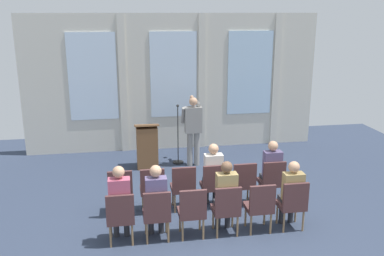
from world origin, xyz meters
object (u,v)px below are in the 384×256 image
object	(u,v)px
chair_r0_c0	(121,189)
chair_r0_c4	(243,181)
lectern	(147,146)
chair_r0_c5	(272,179)
audience_r1_c3	(226,194)
chair_r1_c2	(192,210)
audience_r0_c3	(213,172)
chair_r1_c0	(121,215)
chair_r1_c3	(227,207)
speaker	(193,126)
audience_r1_c0	(120,200)
chair_r0_c1	(152,187)
chair_r1_c4	(260,205)
chair_r0_c3	(214,183)
chair_r1_c1	(157,212)
audience_r1_c1	(156,198)
audience_r1_c5	(292,191)
audience_r0_c5	(271,168)
chair_r1_c5	(293,202)
mic_stand	(178,151)
chair_r0_c2	(183,185)

from	to	relation	value
chair_r0_c0	chair_r0_c4	world-z (taller)	same
lectern	chair_r0_c5	bearing A→B (deg)	-46.65
audience_r1_c3	chair_r1_c2	bearing A→B (deg)	-172.53
audience_r0_c3	audience_r1_c3	bearing A→B (deg)	-90.00
chair_r1_c0	chair_r1_c3	distance (m)	1.82
speaker	audience_r1_c0	distance (m)	3.93
lectern	speaker	bearing A→B (deg)	-1.45
lectern	chair_r0_c1	distance (m)	2.51
chair_r0_c4	chair_r1_c4	xyz separation A→B (m)	(0.00, -1.07, 0.00)
chair_r0_c3	chair_r1_c4	size ratio (longest dim) A/B	1.00
chair_r0_c0	chair_r0_c1	distance (m)	0.61
chair_r1_c1	audience_r1_c0	bearing A→B (deg)	172.64
lectern	audience_r0_c3	world-z (taller)	audience_r0_c3
audience_r1_c0	audience_r0_c3	bearing A→B (deg)	30.60
audience_r1_c1	audience_r1_c5	xyz separation A→B (m)	(2.42, 0.00, -0.04)
audience_r0_c5	audience_r1_c3	bearing A→B (deg)	-138.45
audience_r1_c3	chair_r1_c4	bearing A→B (deg)	-7.47
audience_r0_c3	chair_r0_c4	world-z (taller)	audience_r0_c3
chair_r1_c3	audience_r1_c5	world-z (taller)	audience_r1_c5
chair_r0_c4	chair_r1_c1	bearing A→B (deg)	-149.46
lectern	chair_r1_c5	bearing A→B (deg)	-56.52
chair_r0_c4	chair_r1_c2	world-z (taller)	same
chair_r0_c1	chair_r0_c3	size ratio (longest dim) A/B	1.00
chair_r0_c3	audience_r1_c1	world-z (taller)	audience_r1_c1
mic_stand	chair_r0_c5	distance (m)	3.12
audience_r0_c3	chair_r1_c4	distance (m)	1.32
chair_r0_c3	chair_r1_c3	world-z (taller)	same
chair_r1_c1	chair_r1_c4	world-z (taller)	same
audience_r1_c0	chair_r1_c5	bearing A→B (deg)	-1.48
chair_r0_c1	chair_r1_c2	xyz separation A→B (m)	(0.61, -1.07, 0.00)
chair_r1_c2	chair_r1_c3	size ratio (longest dim) A/B	1.00
audience_r0_c5	chair_r0_c4	bearing A→B (deg)	-172.39
audience_r0_c5	audience_r0_c3	bearing A→B (deg)	-179.99
mic_stand	chair_r1_c5	size ratio (longest dim) A/B	1.65
audience_r0_c5	chair_r1_c1	world-z (taller)	audience_r0_c5
chair_r0_c2	chair_r1_c3	xyz separation A→B (m)	(0.61, -1.07, 0.00)
chair_r1_c1	audience_r1_c3	size ratio (longest dim) A/B	0.69
chair_r0_c2	lectern	bearing A→B (deg)	102.40
audience_r1_c5	audience_r0_c5	bearing A→B (deg)	90.00
chair_r0_c4	audience_r1_c3	xyz separation A→B (m)	(-0.61, -0.99, 0.22)
chair_r0_c3	audience_r0_c3	bearing A→B (deg)	90.00
audience_r1_c1	chair_r0_c2	bearing A→B (deg)	58.61
audience_r1_c3	lectern	bearing A→B (deg)	108.29
chair_r0_c2	audience_r1_c3	world-z (taller)	audience_r1_c3
speaker	audience_r1_c3	size ratio (longest dim) A/B	1.30
audience_r0_c3	chair_r1_c0	world-z (taller)	audience_r0_c3
mic_stand	audience_r1_c1	distance (m)	3.81
mic_stand	audience_r0_c3	size ratio (longest dim) A/B	1.17
chair_r0_c3	chair_r1_c4	bearing A→B (deg)	-60.53
chair_r0_c4	chair_r0_c1	bearing A→B (deg)	180.00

